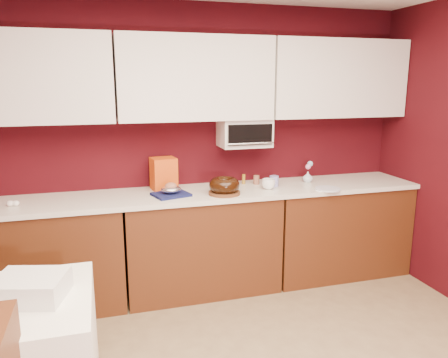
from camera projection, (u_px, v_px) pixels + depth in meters
name	position (u px, v px, depth m)	size (l,w,h in m)	color
wall_back	(192.00, 146.00, 3.97)	(4.00, 0.02, 2.50)	#3C080D
base_cabinet_left	(39.00, 260.00, 3.49)	(1.31, 0.58, 0.86)	#522710
base_cabinet_center	(201.00, 243.00, 3.85)	(1.31, 0.58, 0.86)	#522710
base_cabinet_right	(335.00, 229.00, 4.22)	(1.31, 0.58, 0.86)	#522710
countertop	(200.00, 194.00, 3.76)	(4.00, 0.62, 0.04)	silver
upper_cabinet_left	(24.00, 78.00, 3.32)	(1.31, 0.33, 0.70)	white
upper_cabinet_center	(195.00, 78.00, 3.68)	(1.31, 0.33, 0.70)	white
upper_cabinet_right	(336.00, 79.00, 4.05)	(1.31, 0.33, 0.70)	white
toaster_oven	(244.00, 133.00, 3.93)	(0.45, 0.30, 0.25)	white
toaster_oven_door	(250.00, 135.00, 3.78)	(0.40, 0.02, 0.18)	black
toaster_oven_handle	(251.00, 143.00, 3.78)	(0.02, 0.02, 0.42)	silver
cake_base	(224.00, 193.00, 3.66)	(0.27, 0.27, 0.02)	brown
bundt_cake	(224.00, 185.00, 3.64)	(0.26, 0.26, 0.10)	black
navy_towel	(171.00, 194.00, 3.61)	(0.28, 0.24, 0.02)	#131848
foil_ham_nest	(171.00, 189.00, 3.60)	(0.17, 0.14, 0.06)	white
roasted_ham	(171.00, 186.00, 3.59)	(0.10, 0.09, 0.07)	#AA694D
pandoro_box	(164.00, 174.00, 3.80)	(0.21, 0.19, 0.28)	red
dark_pan	(223.00, 184.00, 3.96)	(0.19, 0.19, 0.03)	black
coffee_mug	(268.00, 183.00, 3.82)	(0.10, 0.10, 0.11)	white
blue_jar	(274.00, 181.00, 3.93)	(0.08, 0.08, 0.10)	#1E1B99
flower_vase	(308.00, 176.00, 4.10)	(0.08, 0.08, 0.11)	silver
flower_pink	(308.00, 167.00, 4.08)	(0.05, 0.05, 0.05)	pink
flower_blue	(310.00, 164.00, 4.10)	(0.05, 0.05, 0.05)	#90C7E7
china_plate	(328.00, 189.00, 3.82)	(0.22, 0.22, 0.01)	white
amber_bottle	(244.00, 179.00, 4.02)	(0.03, 0.03, 0.09)	olive
paper_cup	(256.00, 180.00, 4.02)	(0.05, 0.05, 0.08)	brown
egg_left	(10.00, 203.00, 3.30)	(0.06, 0.04, 0.04)	white
egg_right	(16.00, 203.00, 3.31)	(0.05, 0.04, 0.04)	white
newspaper_stack	(30.00, 287.00, 2.19)	(0.34, 0.28, 0.12)	white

